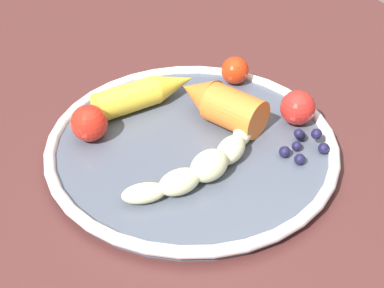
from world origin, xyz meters
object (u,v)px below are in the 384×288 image
plate (192,146)px  tomato_far (235,70)px  blueberry_pile (303,145)px  tomato_mid (298,108)px  banana (204,164)px  carrot_yellow (146,93)px  carrot_orange (219,104)px  dining_table (197,180)px  tomato_near (89,123)px

plate → tomato_far: (-0.08, 0.10, 0.02)m
blueberry_pile → tomato_far: size_ratio=1.52×
blueberry_pile → tomato_mid: size_ratio=1.32×
plate → blueberry_pile: 0.11m
tomato_far → banana: bearing=-43.0°
banana → carrot_yellow: 0.13m
banana → carrot_orange: carrot_orange is taller
dining_table → carrot_yellow: bearing=-127.5°
carrot_yellow → tomato_mid: bearing=48.9°
carrot_orange → tomato_mid: 0.08m
tomato_far → plate: bearing=-52.9°
dining_table → tomato_mid: tomato_mid is taller
tomato_near → tomato_mid: 0.22m
tomato_near → tomato_far: (-0.02, 0.19, -0.00)m
tomato_near → tomato_mid: size_ratio=1.02×
plate → tomato_near: tomato_near is taller
carrot_orange → tomato_mid: bearing=57.8°
tomato_near → dining_table: bearing=85.9°
plate → carrot_yellow: (-0.09, -0.01, 0.02)m
dining_table → carrot_yellow: carrot_yellow is taller
dining_table → tomato_mid: 0.17m
tomato_far → carrot_yellow: bearing=-94.9°
carrot_yellow → tomato_far: bearing=85.1°
carrot_orange → blueberry_pile: (0.09, 0.05, -0.01)m
carrot_orange → carrot_yellow: carrot_orange is taller
tomato_mid → plate: bearing=-100.9°
plate → tomato_far: bearing=127.1°
banana → tomato_mid: size_ratio=4.58×
dining_table → banana: (0.10, -0.05, 0.12)m
banana → tomato_mid: 0.13m
blueberry_pile → tomato_far: (-0.14, 0.01, 0.01)m
dining_table → tomato_mid: size_ratio=24.69×
banana → tomato_mid: tomato_mid is taller
carrot_yellow → tomato_mid: (0.11, 0.13, 0.00)m
tomato_near → carrot_yellow: bearing=108.7°
carrot_orange → blueberry_pile: size_ratio=2.21×
dining_table → blueberry_pile: (0.12, 0.06, 0.12)m
carrot_yellow → blueberry_pile: size_ratio=2.44×
carrot_orange → tomato_mid: (0.05, 0.07, -0.00)m
carrot_yellow → tomato_mid: tomato_mid is taller
blueberry_pile → plate: bearing=-125.2°
dining_table → tomato_mid: (0.08, 0.08, 0.13)m
tomato_mid → tomato_far: tomato_mid is taller
banana → tomato_near: (-0.11, -0.07, 0.01)m
dining_table → tomato_near: size_ratio=24.14×
carrot_yellow → tomato_near: 0.08m
plate → carrot_yellow: carrot_yellow is taller
banana → blueberry_pile: 0.11m
banana → plate: bearing=164.6°
dining_table → blueberry_pile: 0.18m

